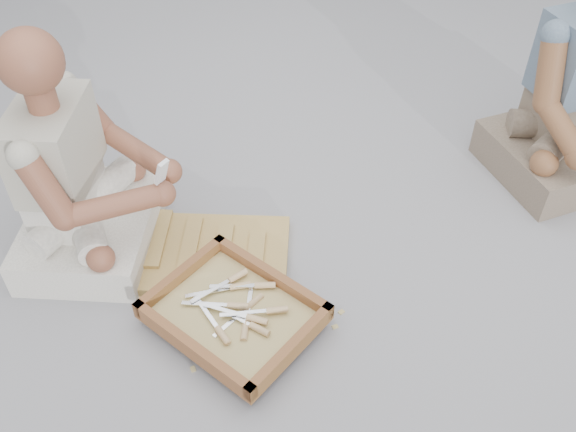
% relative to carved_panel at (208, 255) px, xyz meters
% --- Properties ---
extents(ground, '(60.00, 60.00, 0.00)m').
position_rel_carved_panel_xyz_m(ground, '(0.34, -0.07, -0.02)').
color(ground, gray).
rests_on(ground, ground).
extents(carved_panel, '(0.66, 0.52, 0.04)m').
position_rel_carved_panel_xyz_m(carved_panel, '(0.00, 0.00, 0.00)').
color(carved_panel, '#A07D3E').
rests_on(carved_panel, ground).
extents(tool_tray, '(0.62, 0.56, 0.07)m').
position_rel_carved_panel_xyz_m(tool_tray, '(0.20, -0.25, 0.04)').
color(tool_tray, brown).
rests_on(tool_tray, carved_panel).
extents(chisel_0, '(0.22, 0.07, 0.02)m').
position_rel_carved_panel_xyz_m(chisel_0, '(0.19, -0.23, 0.06)').
color(chisel_0, white).
rests_on(chisel_0, tool_tray).
extents(chisel_1, '(0.21, 0.11, 0.02)m').
position_rel_carved_panel_xyz_m(chisel_1, '(0.32, -0.22, 0.06)').
color(chisel_1, white).
rests_on(chisel_1, tool_tray).
extents(chisel_2, '(0.21, 0.09, 0.02)m').
position_rel_carved_panel_xyz_m(chisel_2, '(0.24, -0.13, 0.06)').
color(chisel_2, white).
rests_on(chisel_2, tool_tray).
extents(chisel_3, '(0.07, 0.22, 0.02)m').
position_rel_carved_panel_xyz_m(chisel_3, '(0.26, -0.29, 0.05)').
color(chisel_3, white).
rests_on(chisel_3, tool_tray).
extents(chisel_4, '(0.10, 0.21, 0.02)m').
position_rel_carved_panel_xyz_m(chisel_4, '(0.24, -0.21, 0.04)').
color(chisel_4, white).
rests_on(chisel_4, tool_tray).
extents(chisel_5, '(0.14, 0.19, 0.02)m').
position_rel_carved_panel_xyz_m(chisel_5, '(0.15, -0.13, 0.06)').
color(chisel_5, white).
rests_on(chisel_5, tool_tray).
extents(chisel_6, '(0.20, 0.13, 0.02)m').
position_rel_carved_panel_xyz_m(chisel_6, '(0.16, -0.15, 0.05)').
color(chisel_6, white).
rests_on(chisel_6, tool_tray).
extents(chisel_7, '(0.22, 0.02, 0.02)m').
position_rel_carved_panel_xyz_m(chisel_7, '(0.26, -0.26, 0.06)').
color(chisel_7, white).
rests_on(chisel_7, tool_tray).
extents(chisel_8, '(0.18, 0.15, 0.02)m').
position_rel_carved_panel_xyz_m(chisel_8, '(0.19, -0.34, 0.06)').
color(chisel_8, white).
rests_on(chisel_8, tool_tray).
extents(chisel_9, '(0.22, 0.07, 0.02)m').
position_rel_carved_panel_xyz_m(chisel_9, '(0.28, -0.29, 0.06)').
color(chisel_9, white).
rests_on(chisel_9, tool_tray).
extents(wood_chip_0, '(0.02, 0.02, 0.00)m').
position_rel_carved_panel_xyz_m(wood_chip_0, '(0.12, -0.28, -0.02)').
color(wood_chip_0, '#CBBA78').
rests_on(wood_chip_0, ground).
extents(wood_chip_1, '(0.02, 0.02, 0.00)m').
position_rel_carved_panel_xyz_m(wood_chip_1, '(0.14, -0.45, -0.02)').
color(wood_chip_1, '#CBBA78').
rests_on(wood_chip_1, ground).
extents(wood_chip_2, '(0.02, 0.02, 0.00)m').
position_rel_carved_panel_xyz_m(wood_chip_2, '(0.52, -0.09, -0.02)').
color(wood_chip_2, '#CBBA78').
rests_on(wood_chip_2, ground).
extents(wood_chip_3, '(0.02, 0.02, 0.00)m').
position_rel_carved_panel_xyz_m(wood_chip_3, '(0.05, 0.14, -0.02)').
color(wood_chip_3, '#CBBA78').
rests_on(wood_chip_3, ground).
extents(wood_chip_4, '(0.02, 0.02, 0.00)m').
position_rel_carved_panel_xyz_m(wood_chip_4, '(0.52, -0.16, -0.02)').
color(wood_chip_4, '#CBBA78').
rests_on(wood_chip_4, ground).
extents(wood_chip_5, '(0.02, 0.02, 0.00)m').
position_rel_carved_panel_xyz_m(wood_chip_5, '(-0.13, -0.16, -0.02)').
color(wood_chip_5, '#CBBA78').
rests_on(wood_chip_5, ground).
extents(wood_chip_6, '(0.02, 0.02, 0.00)m').
position_rel_carved_panel_xyz_m(wood_chip_6, '(0.16, -0.16, -0.02)').
color(wood_chip_6, '#CBBA78').
rests_on(wood_chip_6, ground).
extents(wood_chip_7, '(0.02, 0.02, 0.00)m').
position_rel_carved_panel_xyz_m(wood_chip_7, '(0.12, -0.34, -0.02)').
color(wood_chip_7, '#CBBA78').
rests_on(wood_chip_7, ground).
extents(craftsman, '(0.63, 0.64, 0.86)m').
position_rel_carved_panel_xyz_m(craftsman, '(-0.43, -0.05, 0.27)').
color(craftsman, silver).
rests_on(craftsman, ground).
extents(mobile_phone, '(0.06, 0.05, 0.10)m').
position_rel_carved_panel_xyz_m(mobile_phone, '(-0.11, -0.04, 0.39)').
color(mobile_phone, white).
rests_on(mobile_phone, craftsman).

